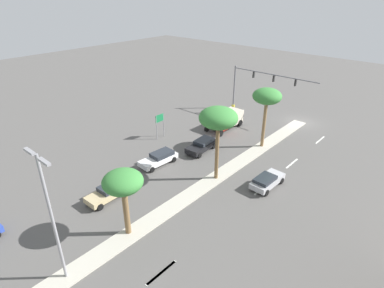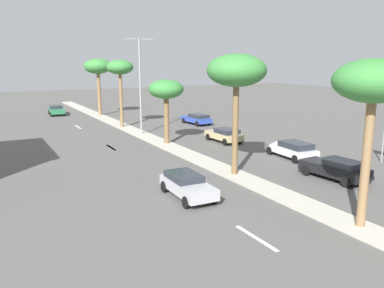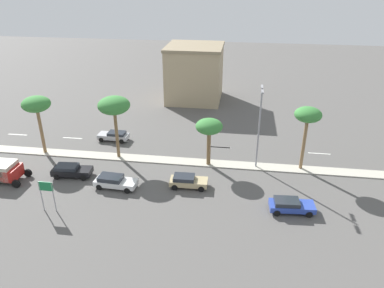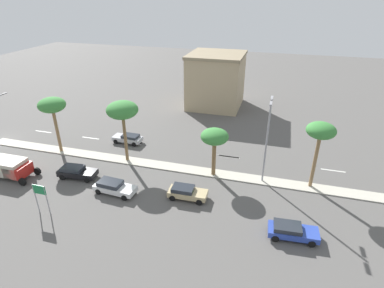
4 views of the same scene
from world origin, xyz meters
The scene contains 18 objects.
ground_plane centered at (0.00, 29.17, 0.00)m, with size 160.00×160.00×0.00m, color #565451.
median_curb centered at (0.00, 37.50, 0.06)m, with size 1.80×75.01×0.12m, color #B7B2A3.
lane_stripe_near centered at (-4.62, 4.00, 0.01)m, with size 0.20×2.80×0.01m, color silver.
lane_stripe_right centered at (-4.62, 12.21, 0.01)m, with size 0.20×2.80×0.01m, color silver.
lane_stripe_left centered at (-4.62, 18.87, 0.01)m, with size 0.20×2.80×0.01m, color silver.
lane_stripe_outboard centered at (-4.62, 32.66, 0.01)m, with size 0.20×2.80×0.01m, color silver.
lane_stripe_inboard centered at (-4.62, 32.73, 0.01)m, with size 0.20×2.80×0.01m, color silver.
traffic_signal_gantry centered at (7.69, 1.43, 4.53)m, with size 13.67×0.53×6.98m.
directional_road_sign centered at (11.63, 17.34, 2.35)m, with size 0.10×1.40×3.26m.
palm_tree_far centered at (0.16, 10.76, 6.47)m, with size 3.42×3.42×7.43m.
palm_tree_right centered at (-0.04, 20.43, 6.76)m, with size 3.79×3.79×7.80m.
palm_tree_trailing centered at (0.30, 31.69, 4.88)m, with size 3.14×3.14×5.76m.
street_lamp_inboard centered at (0.05, 37.32, 5.78)m, with size 2.90×0.24×9.63m.
sedan_black_inboard centered at (5.11, 16.58, 0.74)m, with size 2.17×4.50×1.36m.
sedan_white_front centered at (6.67, 22.22, 0.73)m, with size 2.15×4.64×1.35m.
sedan_tan_trailing centered at (5.47, 29.96, 0.72)m, with size 1.94×4.10×1.33m.
sedan_silver_right centered at (-4.76, 18.24, 0.70)m, with size 1.96×4.17×1.26m.
box_truck centered at (7.06, 9.06, 1.24)m, with size 2.63×5.95×2.20m.
Camera 1 is at (-16.85, 43.26, 18.23)m, focal length 29.75 mm.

